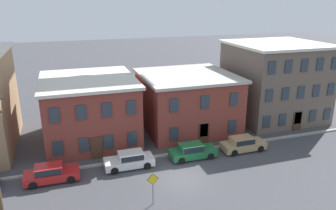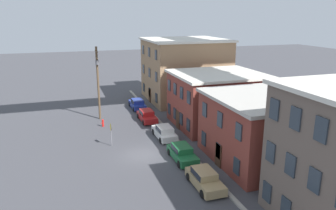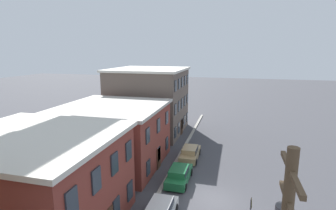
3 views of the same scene
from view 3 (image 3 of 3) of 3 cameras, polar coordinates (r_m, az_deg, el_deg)
ground_plane at (r=22.79m, az=9.77°, el=-19.70°), size 200.00×200.00×0.00m
kerb_strip at (r=23.44m, az=-1.84°, el=-18.34°), size 56.00×0.36×0.16m
apartment_midblock at (r=19.94m, az=-26.75°, el=-14.81°), size 9.61×10.68×6.63m
apartment_far at (r=28.31m, az=-11.73°, el=-6.29°), size 10.32×10.27×6.34m
apartment_annex at (r=38.39m, az=-4.14°, el=0.99°), size 10.80×10.26×9.37m
car_green at (r=24.79m, az=2.42°, el=-14.82°), size 4.40×1.92×1.43m
car_tan at (r=29.60m, az=4.81°, el=-10.29°), size 4.40×1.92×1.43m
caution_sign at (r=19.13m, az=17.55°, el=-20.78°), size 0.92×0.08×2.56m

